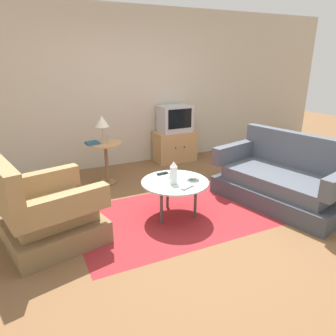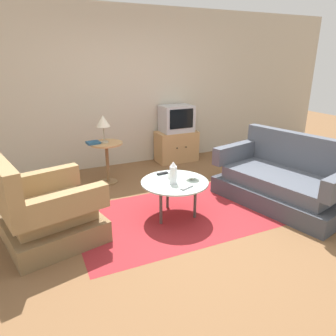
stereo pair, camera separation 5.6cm
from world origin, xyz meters
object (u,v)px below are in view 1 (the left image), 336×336
Objects in this scene: couch at (283,181)px; side_table at (106,155)px; coffee_table at (175,184)px; tv_remote_silver at (187,187)px; armchair at (46,215)px; television at (175,118)px; vase at (174,173)px; mug at (172,175)px; bowl at (193,177)px; tv_stand at (175,146)px; tv_remote_dark at (162,173)px; table_lamp at (102,122)px; book at (92,143)px.

side_table is (-1.98, 1.67, 0.17)m from couch.
tv_remote_silver reaches higher than coffee_table.
armchair is 1.93× the size of television.
television is at bearing -134.56° from tv_remote_silver.
vase is 1.51× the size of tv_remote_silver.
couch is at bearing 158.41° from tv_remote_silver.
armchair is 9.67× the size of mug.
couch is at bearing -40.12° from side_table.
vase is 2.36× the size of mug.
side_table is 4.05× the size of bowl.
tv_stand is at bearing 63.31° from coffee_table.
vase is at bearing -97.77° from tv_remote_dark.
coffee_table is at bearing -102.80° from tv_remote_silver.
vase is at bearing -73.82° from side_table.
table_lamp reaches higher than side_table.
vase is at bearing -74.99° from book.
couch is 10.30× the size of tv_remote_silver.
armchair is at bearing -125.81° from table_lamp.
bowl reaches higher than coffee_table.
table_lamp is at bearing 36.31° from couch.
vase is 0.19m from mug.
tv_remote_dark is (1.44, 0.22, 0.15)m from armchair.
armchair is 6.20× the size of tv_remote_silver.
coffee_table is 1.25× the size of side_table.
tv_remote_dark is at bearing -68.37° from table_lamp.
vase is (-1.04, -2.04, -0.21)m from television.
couch is (2.99, -0.31, -0.03)m from armchair.
television is 2.30m from vase.
side_table is (-0.47, 1.42, 0.04)m from coffee_table.
book reaches higher than bowl.
mug is at bearing -69.18° from table_lamp.
side_table is 1.58m from tv_stand.
bowl is at bearing -64.78° from side_table.
book is (-1.66, -0.55, 0.39)m from tv_stand.
couch reaches higher than tv_remote_dark.
tv_remote_silver is at bearing -113.26° from television.
vase is (0.45, -1.48, -0.37)m from table_lamp.
television reaches higher than tv_remote_silver.
armchair is at bearing -142.23° from tv_stand.
armchair is 3.13m from tv_stand.
book is at bearing 175.78° from side_table.
tv_remote_silver is (0.03, -0.35, -0.03)m from mug.
book is (-0.70, 1.68, 0.20)m from tv_remote_silver.
book is (-0.67, 1.32, 0.17)m from mug.
side_table is at bearing 110.13° from mug.
tv_remote_silver is at bearing -74.98° from book.
tv_remote_dark is 0.73× the size of book.
couch is 3.22× the size of television.
armchair is 5.48× the size of book.
mug is (-0.99, -1.87, 0.22)m from tv_stand.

